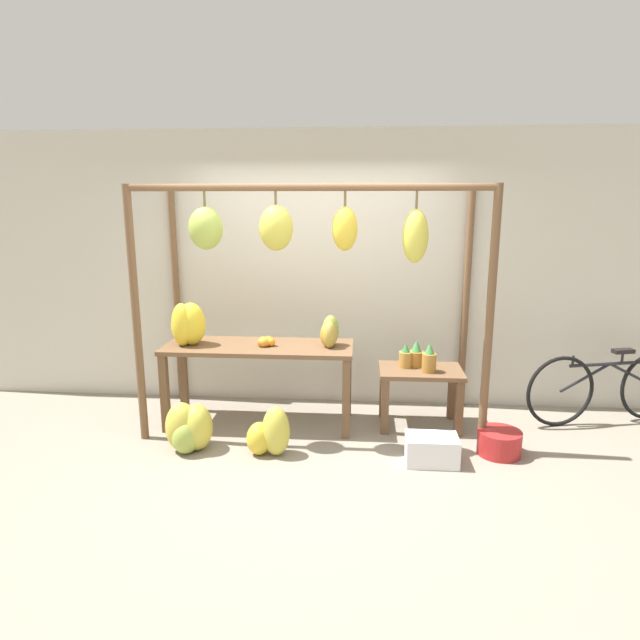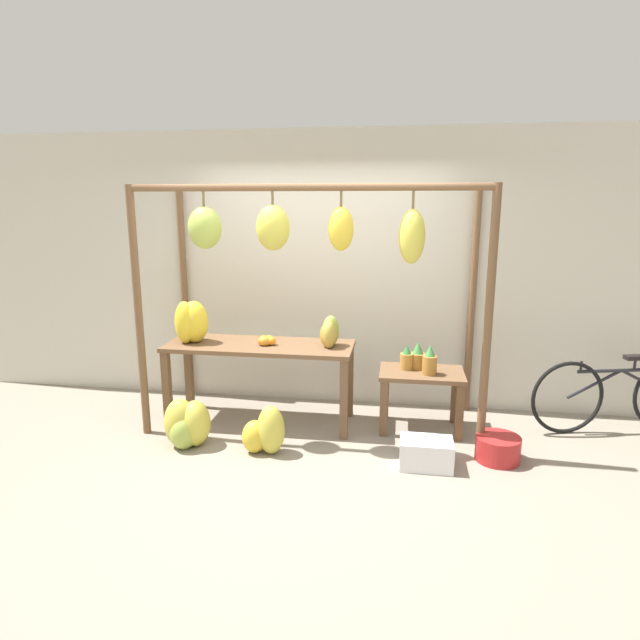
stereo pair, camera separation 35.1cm
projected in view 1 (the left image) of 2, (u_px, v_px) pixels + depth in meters
name	position (u px, v px, depth m)	size (l,w,h in m)	color
ground_plane	(304.00, 464.00, 4.35)	(20.00, 20.00, 0.00)	gray
shop_wall_back	(319.00, 270.00, 5.51)	(8.00, 0.08, 2.80)	beige
stall_awning	(302.00, 254.00, 4.54)	(3.06, 1.19, 2.24)	brown
display_table_main	(259.00, 357.00, 5.03)	(1.77, 0.63, 0.78)	brown
display_table_side	(420.00, 382.00, 5.02)	(0.77, 0.51, 0.57)	brown
banana_pile_on_table	(187.00, 325.00, 4.98)	(0.38, 0.37, 0.40)	yellow
orange_pile	(266.00, 342.00, 4.95)	(0.16, 0.13, 0.09)	orange
pineapple_cluster	(418.00, 357.00, 4.99)	(0.33, 0.30, 0.28)	#A3702D
banana_pile_ground_left	(189.00, 429.00, 4.56)	(0.45, 0.41, 0.43)	gold
banana_pile_ground_right	(270.00, 434.00, 4.48)	(0.42, 0.30, 0.43)	gold
fruit_crate_white	(432.00, 450.00, 4.36)	(0.42, 0.28, 0.23)	silver
blue_bucket	(499.00, 442.00, 4.51)	(0.36, 0.36, 0.21)	#AD2323
parked_bicycle	(607.00, 387.00, 5.11)	(1.63, 0.44, 0.73)	black
papaya_pile	(330.00, 333.00, 4.93)	(0.20, 0.28, 0.29)	gold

